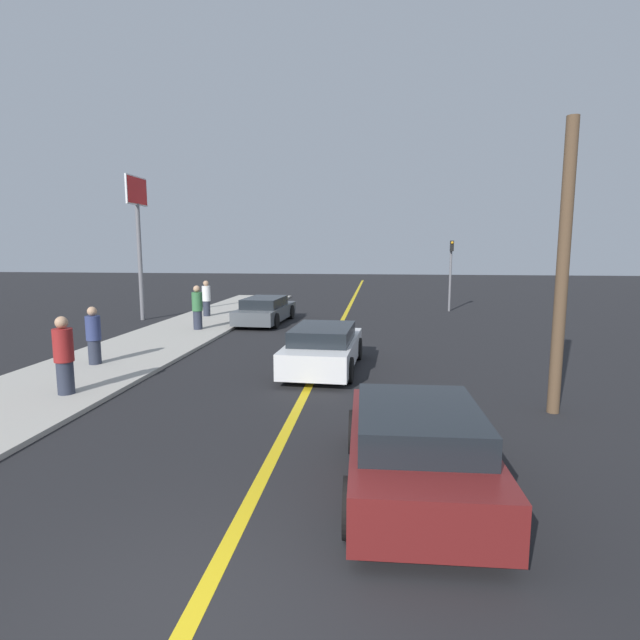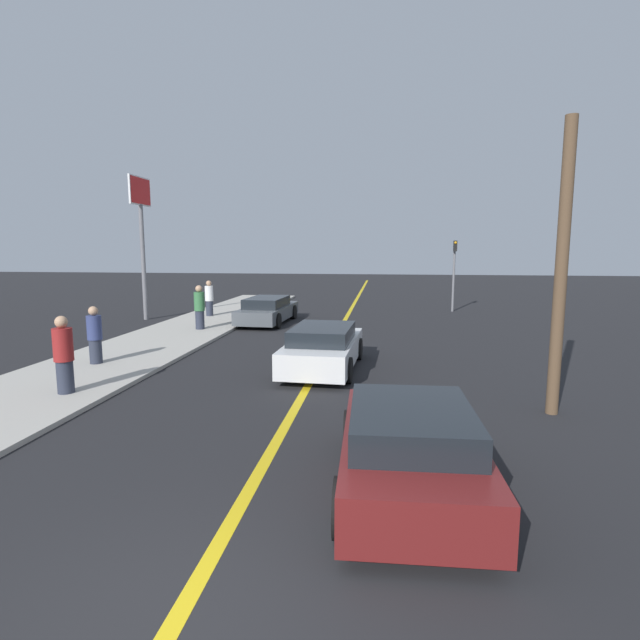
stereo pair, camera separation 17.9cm
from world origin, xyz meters
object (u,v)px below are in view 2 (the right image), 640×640
at_px(pedestrian_near_curb, 64,355).
at_px(pedestrian_by_sign, 209,298).
at_px(car_far_distant, 268,310).
at_px(utility_pole, 561,270).
at_px(traffic_light, 454,268).
at_px(pedestrian_far_standing, 199,307).
at_px(pedestrian_mid_group, 95,335).
at_px(roadside_sign, 141,214).
at_px(car_ahead_center, 323,348).
at_px(car_near_right_lane, 410,448).

distance_m(pedestrian_near_curb, pedestrian_by_sign, 12.86).
bearing_deg(car_far_distant, utility_pole, -49.86).
relative_size(car_far_distant, traffic_light, 1.29).
bearing_deg(pedestrian_far_standing, utility_pole, -38.88).
height_order(pedestrian_mid_group, roadside_sign, roadside_sign).
height_order(car_ahead_center, pedestrian_by_sign, pedestrian_by_sign).
bearing_deg(utility_pole, car_far_distant, 127.30).
height_order(pedestrian_by_sign, traffic_light, traffic_light).
bearing_deg(pedestrian_far_standing, roadside_sign, 141.97).
bearing_deg(car_ahead_center, traffic_light, 71.32).
distance_m(pedestrian_near_curb, roadside_sign, 13.15).
distance_m(pedestrian_by_sign, traffic_light, 12.63).
height_order(pedestrian_far_standing, utility_pole, utility_pole).
bearing_deg(pedestrian_near_curb, pedestrian_mid_group, 109.33).
height_order(car_near_right_lane, traffic_light, traffic_light).
bearing_deg(roadside_sign, car_near_right_lane, -53.18).
bearing_deg(utility_pole, traffic_light, 89.48).
bearing_deg(pedestrian_mid_group, pedestrian_by_sign, 91.52).
distance_m(car_ahead_center, roadside_sign, 13.45).
bearing_deg(car_near_right_lane, car_ahead_center, 104.90).
xyz_separation_m(car_far_distant, utility_pole, (8.60, -11.29, 2.33)).
relative_size(car_ahead_center, traffic_light, 1.18).
bearing_deg(car_near_right_lane, pedestrian_far_standing, 120.14).
bearing_deg(car_ahead_center, car_far_distant, 115.75).
bearing_deg(car_near_right_lane, roadside_sign, 125.06).
bearing_deg(utility_pole, roadside_sign, 141.34).
xyz_separation_m(pedestrian_far_standing, roadside_sign, (-3.78, 2.95, 3.88)).
height_order(car_far_distant, pedestrian_far_standing, pedestrian_far_standing).
bearing_deg(pedestrian_mid_group, utility_pole, -12.48).
relative_size(pedestrian_far_standing, utility_pole, 0.30).
relative_size(car_near_right_lane, car_ahead_center, 0.90).
bearing_deg(car_ahead_center, pedestrian_near_curb, -145.94).
height_order(car_ahead_center, utility_pole, utility_pole).
xyz_separation_m(car_near_right_lane, car_far_distant, (-5.56, 15.02, -0.05)).
distance_m(pedestrian_mid_group, utility_pole, 11.94).
distance_m(pedestrian_far_standing, traffic_light, 13.51).
xyz_separation_m(car_far_distant, roadside_sign, (-5.95, 0.35, 4.28)).
bearing_deg(pedestrian_mid_group, car_ahead_center, 4.73).
height_order(pedestrian_far_standing, roadside_sign, roadside_sign).
height_order(pedestrian_far_standing, traffic_light, traffic_light).
relative_size(car_near_right_lane, pedestrian_by_sign, 2.34).
relative_size(pedestrian_by_sign, utility_pole, 0.29).
height_order(pedestrian_by_sign, utility_pole, utility_pole).
xyz_separation_m(pedestrian_near_curb, pedestrian_far_standing, (-0.26, 8.94, 0.01)).
bearing_deg(pedestrian_by_sign, pedestrian_mid_group, -88.48).
distance_m(pedestrian_mid_group, pedestrian_by_sign, 10.01).
height_order(pedestrian_near_curb, utility_pole, utility_pole).
bearing_deg(pedestrian_mid_group, car_far_distant, 71.67).
distance_m(car_far_distant, pedestrian_near_curb, 11.71).
distance_m(pedestrian_far_standing, utility_pole, 13.97).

